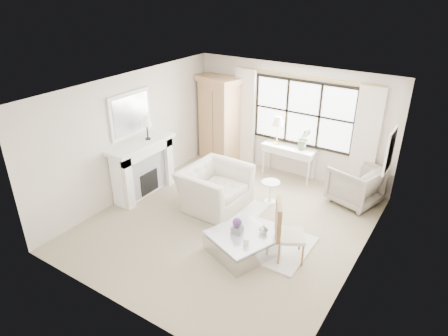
{
  "coord_description": "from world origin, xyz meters",
  "views": [
    {
      "loc": [
        3.59,
        -5.68,
        4.5
      ],
      "look_at": [
        -0.24,
        0.2,
        1.09
      ],
      "focal_mm": 32.0,
      "sensor_mm": 36.0,
      "label": 1
    }
  ],
  "objects_px": {
    "armoire": "(220,119)",
    "console_table": "(288,162)",
    "coffee_table": "(242,244)",
    "club_armchair": "(215,188)"
  },
  "relations": [
    {
      "from": "armoire",
      "to": "console_table",
      "type": "xyz_separation_m",
      "value": [
        1.96,
        0.06,
        -0.74
      ]
    },
    {
      "from": "armoire",
      "to": "console_table",
      "type": "height_order",
      "value": "armoire"
    },
    {
      "from": "console_table",
      "to": "coffee_table",
      "type": "relative_size",
      "value": 1.02
    },
    {
      "from": "club_armchair",
      "to": "armoire",
      "type": "bearing_deg",
      "value": 33.26
    },
    {
      "from": "console_table",
      "to": "coffee_table",
      "type": "xyz_separation_m",
      "value": [
        0.58,
        -3.18,
        -0.22
      ]
    },
    {
      "from": "armoire",
      "to": "club_armchair",
      "type": "xyz_separation_m",
      "value": [
        1.24,
        -2.06,
        -0.7
      ]
    },
    {
      "from": "club_armchair",
      "to": "coffee_table",
      "type": "height_order",
      "value": "club_armchair"
    },
    {
      "from": "armoire",
      "to": "coffee_table",
      "type": "bearing_deg",
      "value": -36.86
    },
    {
      "from": "coffee_table",
      "to": "armoire",
      "type": "bearing_deg",
      "value": 150.07
    },
    {
      "from": "armoire",
      "to": "club_armchair",
      "type": "bearing_deg",
      "value": -44.9
    }
  ]
}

